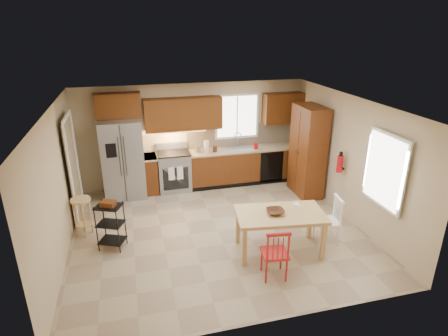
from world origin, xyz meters
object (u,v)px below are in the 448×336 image
fire_extinguisher (340,164)px  table_bowl (275,214)px  utility_cart (111,226)px  refrigerator (123,159)px  chair_white (327,221)px  range_stove (174,172)px  dining_table (279,232)px  table_jar (296,207)px  chair_red (275,252)px  soap_bottle (256,145)px  pantry (308,151)px  bar_stool (83,217)px

fire_extinguisher → table_bowl: (-1.83, -1.08, -0.35)m
utility_cart → table_bowl: bearing=6.8°
refrigerator → chair_white: size_ratio=2.04×
range_stove → dining_table: bearing=-65.2°
table_jar → chair_red: bearing=-132.5°
table_bowl → chair_white: bearing=2.7°
range_stove → table_bowl: bearing=-66.6°
refrigerator → dining_table: size_ratio=1.20×
table_jar → utility_cart: bearing=166.8°
soap_bottle → dining_table: (-0.59, -3.03, -0.63)m
chair_white → table_bowl: (-1.04, -0.05, 0.30)m
chair_red → refrigerator: bearing=128.8°
fire_extinguisher → refrigerator: bearing=155.5°
refrigerator → pantry: (4.13, -0.93, 0.14)m
chair_red → table_jar: (0.68, 0.74, 0.33)m
refrigerator → dining_table: refrigerator is taller
bar_stool → refrigerator: bearing=68.6°
pantry → utility_cart: bearing=-163.8°
table_jar → bar_stool: 3.98m
range_stove → utility_cart: bearing=-122.1°
table_jar → range_stove: bearing=120.4°
refrigerator → soap_bottle: size_ratio=9.53×
chair_white → refrigerator: bearing=57.3°
dining_table → utility_cart: size_ratio=1.73×
chair_red → bar_stool: chair_red is taller
refrigerator → chair_white: bearing=-40.3°
soap_bottle → utility_cart: size_ratio=0.22×
fire_extinguisher → bar_stool: 5.19m
soap_bottle → table_bowl: 3.11m
dining_table → soap_bottle: bearing=86.6°
fire_extinguisher → utility_cart: (-4.60, -0.23, -0.66)m
pantry → fire_extinguisher: 1.07m
chair_red → bar_stool: (-3.04, 2.10, -0.07)m
table_bowl → pantry: bearing=52.5°
fire_extinguisher → chair_white: fire_extinguisher is taller
dining_table → table_jar: (0.33, 0.09, 0.41)m
pantry → chair_red: pantry is taller
refrigerator → range_stove: bearing=3.0°
range_stove → chair_red: (1.09, -3.76, -0.01)m
refrigerator → utility_cart: (-0.27, -2.21, -0.47)m
range_stove → soap_bottle: bearing=-2.4°
range_stove → table_bowl: 3.40m
pantry → bar_stool: size_ratio=2.78×
chair_red → table_jar: bearing=55.1°
soap_bottle → bar_stool: (-3.98, -1.58, -0.62)m
range_stove → fire_extinguisher: size_ratio=2.56×
fire_extinguisher → chair_white: bearing=-127.5°
refrigerator → table_jar: 4.16m
chair_white → dining_table: bearing=100.6°
fire_extinguisher → table_bowl: fire_extinguisher is taller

